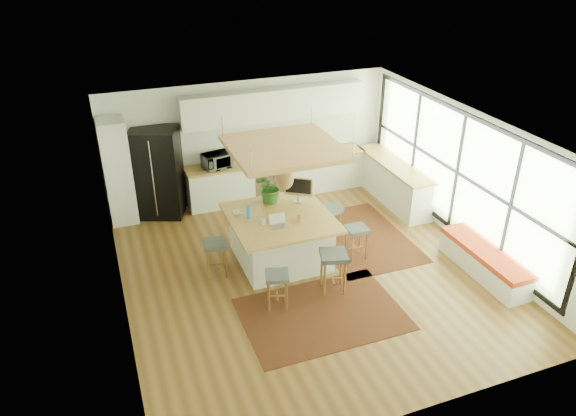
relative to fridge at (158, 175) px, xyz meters
name	(u,v)px	position (x,y,z in m)	size (l,w,h in m)	color
floor	(308,271)	(2.15, -3.21, -0.93)	(7.00, 7.00, 0.00)	brown
ceiling	(311,132)	(2.15, -3.21, 1.78)	(7.00, 7.00, 0.00)	white
wall_back	(250,139)	(2.15, 0.29, 0.42)	(6.50, 6.50, 0.00)	white
wall_front	(422,333)	(2.15, -6.71, 0.42)	(6.50, 6.50, 0.00)	white
wall_left	(114,240)	(-1.10, -3.21, 0.42)	(7.00, 7.00, 0.00)	white
wall_right	(465,178)	(5.40, -3.21, 0.42)	(7.00, 7.00, 0.00)	white
window_wall	(465,176)	(5.37, -3.21, 0.47)	(0.10, 6.20, 2.60)	black
pantry	(118,172)	(-0.80, -0.03, 0.20)	(0.55, 0.60, 2.25)	white
back_counter_base	(278,178)	(2.70, -0.03, -0.49)	(4.20, 0.60, 0.88)	white
back_counter_top	(277,159)	(2.70, -0.03, -0.03)	(4.24, 0.64, 0.05)	#B0853E
backsplash	(273,136)	(2.70, 0.27, 0.43)	(4.20, 0.02, 0.80)	white
upper_cabinets	(275,104)	(2.70, 0.11, 1.22)	(4.20, 0.34, 0.70)	white
range	(267,177)	(2.45, -0.03, -0.43)	(0.76, 0.62, 1.00)	#A5A5AA
right_counter_base	(393,182)	(5.08, -1.21, -0.49)	(0.60, 2.50, 0.88)	white
right_counter_top	(395,164)	(5.08, -1.21, -0.03)	(0.64, 2.54, 0.05)	#B0853E
window_bench	(484,262)	(5.10, -4.41, -0.68)	(0.52, 2.00, 0.50)	white
ceiling_panel	(285,162)	(1.85, -2.81, 1.12)	(1.86, 1.86, 0.80)	#B0853E
rug_near	(322,314)	(1.89, -4.45, -0.92)	(2.60, 1.80, 0.01)	black
rug_right	(360,238)	(3.59, -2.49, -0.92)	(1.80, 2.60, 0.01)	black
fridge	(158,175)	(0.00, 0.00, 0.00)	(0.97, 0.76, 1.95)	black
island	(280,238)	(1.81, -2.66, -0.46)	(1.85, 1.85, 0.93)	#B0853E
stool_near_left	(277,288)	(1.28, -3.98, -0.57)	(0.38, 0.38, 0.64)	#414749
stool_near_right	(333,273)	(2.33, -3.90, -0.57)	(0.45, 0.45, 0.76)	#414749
stool_right_front	(356,241)	(3.18, -3.10, -0.57)	(0.39, 0.39, 0.65)	#414749
stool_right_back	(329,223)	(2.97, -2.30, -0.57)	(0.42, 0.42, 0.71)	#414749
stool_left_side	(216,257)	(0.57, -2.71, -0.57)	(0.40, 0.40, 0.68)	#414749
laptop	(279,220)	(1.67, -3.01, 0.12)	(0.30, 0.32, 0.22)	#A5A5AA
monitor	(298,189)	(2.34, -2.22, 0.26)	(0.54, 0.19, 0.51)	#A5A5AA
microwave	(217,159)	(1.28, -0.06, 0.20)	(0.60, 0.33, 0.41)	#A5A5AA
island_plant	(270,190)	(1.84, -2.03, 0.26)	(0.58, 0.65, 0.50)	#1E4C19
island_bowl	(238,213)	(1.12, -2.30, 0.03)	(0.19, 0.19, 0.05)	silver
island_bottle_0	(250,214)	(1.26, -2.56, 0.10)	(0.07, 0.07, 0.19)	#3286CB
island_bottle_1	(262,219)	(1.41, -2.81, 0.10)	(0.07, 0.07, 0.19)	silver
island_bottle_2	(299,217)	(2.06, -2.96, 0.10)	(0.07, 0.07, 0.19)	#A85F38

